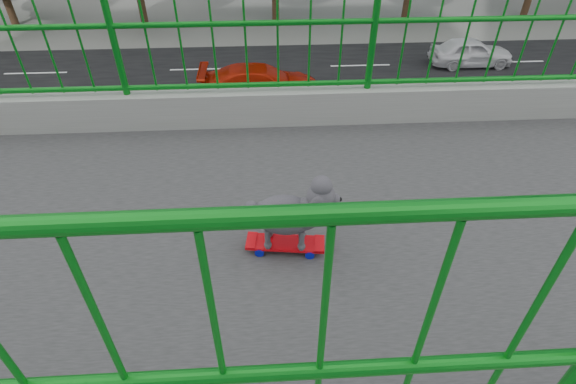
# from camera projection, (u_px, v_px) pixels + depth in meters

# --- Properties ---
(road) EXTENTS (18.00, 90.00, 0.02)m
(road) POSITION_uv_depth(u_px,v_px,m) (186.00, 132.00, 17.12)
(road) COLOR black
(road) RESTS_ON ground
(skateboard) EXTENTS (0.19, 0.48, 0.06)m
(skateboard) POSITION_uv_depth(u_px,v_px,m) (285.00, 244.00, 2.63)
(skateboard) COLOR red
(skateboard) RESTS_ON footbridge
(poodle) EXTENTS (0.26, 0.54, 0.45)m
(poodle) POSITION_uv_depth(u_px,v_px,m) (290.00, 212.00, 2.47)
(poodle) COLOR #2A282C
(poodle) RESTS_ON skateboard
(car_2) EXTENTS (2.59, 5.62, 1.56)m
(car_2) POSITION_uv_depth(u_px,v_px,m) (163.00, 123.00, 16.14)
(car_2) COLOR #B21B07
(car_2) RESTS_ON ground
(car_3) EXTENTS (2.11, 5.18, 1.50)m
(car_3) POSITION_uv_depth(u_px,v_px,m) (261.00, 84.00, 18.81)
(car_3) COLOR #B21B07
(car_3) RESTS_ON ground
(car_4) EXTENTS (1.60, 3.97, 1.35)m
(car_4) POSITION_uv_depth(u_px,v_px,m) (471.00, 52.00, 21.82)
(car_4) COLOR silver
(car_4) RESTS_ON ground
(car_5) EXTENTS (1.38, 3.96, 1.30)m
(car_5) POSITION_uv_depth(u_px,v_px,m) (336.00, 245.00, 11.49)
(car_5) COLOR #A0A0A6
(car_5) RESTS_ON ground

